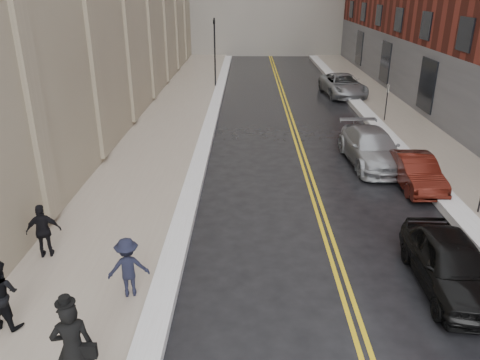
{
  "coord_description": "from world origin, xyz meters",
  "views": [
    {
      "loc": [
        -0.09,
        -6.61,
        7.35
      ],
      "look_at": [
        -0.31,
        7.24,
        1.6
      ],
      "focal_mm": 35.0,
      "sensor_mm": 36.0,
      "label": 1
    }
  ],
  "objects_px": {
    "pedestrian_b": "(128,267)",
    "car_maroon": "(416,172)",
    "car_black": "(451,264)",
    "car_silver_near": "(372,148)",
    "pedestrian_main": "(73,348)",
    "car_silver_far": "(343,85)",
    "pedestrian_a": "(1,294)",
    "pedestrian_c": "(44,231)"
  },
  "relations": [
    {
      "from": "pedestrian_b",
      "to": "car_maroon",
      "type": "bearing_deg",
      "value": -155.74
    },
    {
      "from": "car_black",
      "to": "car_maroon",
      "type": "xyz_separation_m",
      "value": [
        1.33,
        6.74,
        -0.08
      ]
    },
    {
      "from": "car_silver_near",
      "to": "pedestrian_main",
      "type": "bearing_deg",
      "value": -127.15
    },
    {
      "from": "car_maroon",
      "to": "car_silver_far",
      "type": "xyz_separation_m",
      "value": [
        0.27,
        16.74,
        0.12
      ]
    },
    {
      "from": "car_silver_far",
      "to": "pedestrian_a",
      "type": "distance_m",
      "value": 28.18
    },
    {
      "from": "car_silver_far",
      "to": "pedestrian_main",
      "type": "distance_m",
      "value": 28.97
    },
    {
      "from": "pedestrian_b",
      "to": "pedestrian_main",
      "type": "bearing_deg",
      "value": 71.24
    },
    {
      "from": "car_silver_far",
      "to": "pedestrian_b",
      "type": "distance_m",
      "value": 26.03
    },
    {
      "from": "pedestrian_main",
      "to": "car_black",
      "type": "bearing_deg",
      "value": -175.62
    },
    {
      "from": "car_black",
      "to": "pedestrian_b",
      "type": "bearing_deg",
      "value": -174.6
    },
    {
      "from": "car_silver_near",
      "to": "pedestrian_a",
      "type": "relative_size",
      "value": 3.04
    },
    {
      "from": "car_silver_far",
      "to": "car_silver_near",
      "type": "bearing_deg",
      "value": -100.96
    },
    {
      "from": "car_maroon",
      "to": "pedestrian_b",
      "type": "xyz_separation_m",
      "value": [
        -9.54,
        -7.37,
        0.3
      ]
    },
    {
      "from": "car_silver_far",
      "to": "pedestrian_main",
      "type": "height_order",
      "value": "pedestrian_main"
    },
    {
      "from": "car_silver_near",
      "to": "pedestrian_b",
      "type": "distance_m",
      "value": 13.05
    },
    {
      "from": "pedestrian_b",
      "to": "pedestrian_c",
      "type": "height_order",
      "value": "pedestrian_c"
    },
    {
      "from": "car_silver_far",
      "to": "pedestrian_main",
      "type": "relative_size",
      "value": 2.7
    },
    {
      "from": "pedestrian_b",
      "to": "car_black",
      "type": "bearing_deg",
      "value": 170.97
    },
    {
      "from": "car_black",
      "to": "pedestrian_b",
      "type": "relative_size",
      "value": 2.67
    },
    {
      "from": "pedestrian_b",
      "to": "pedestrian_c",
      "type": "distance_m",
      "value": 3.34
    },
    {
      "from": "car_maroon",
      "to": "car_silver_far",
      "type": "distance_m",
      "value": 16.74
    },
    {
      "from": "car_maroon",
      "to": "pedestrian_c",
      "type": "xyz_separation_m",
      "value": [
        -12.36,
        -5.59,
        0.32
      ]
    },
    {
      "from": "car_maroon",
      "to": "car_silver_near",
      "type": "height_order",
      "value": "car_silver_near"
    },
    {
      "from": "car_silver_near",
      "to": "pedestrian_c",
      "type": "bearing_deg",
      "value": -147.31
    },
    {
      "from": "car_black",
      "to": "car_silver_near",
      "type": "relative_size",
      "value": 0.82
    },
    {
      "from": "car_black",
      "to": "car_silver_near",
      "type": "xyz_separation_m",
      "value": [
        0.22,
        9.32,
        0.03
      ]
    },
    {
      "from": "pedestrian_a",
      "to": "pedestrian_b",
      "type": "distance_m",
      "value": 2.83
    },
    {
      "from": "car_silver_far",
      "to": "pedestrian_main",
      "type": "xyz_separation_m",
      "value": [
        -10.09,
        -27.15,
        0.4
      ]
    },
    {
      "from": "pedestrian_b",
      "to": "pedestrian_c",
      "type": "xyz_separation_m",
      "value": [
        -2.82,
        1.78,
        0.02
      ]
    },
    {
      "from": "car_silver_far",
      "to": "car_black",
      "type": "bearing_deg",
      "value": -99.31
    },
    {
      "from": "car_maroon",
      "to": "pedestrian_b",
      "type": "relative_size",
      "value": 2.46
    },
    {
      "from": "car_black",
      "to": "pedestrian_main",
      "type": "bearing_deg",
      "value": -155.65
    },
    {
      "from": "car_silver_far",
      "to": "pedestrian_c",
      "type": "relative_size",
      "value": 3.4
    },
    {
      "from": "car_maroon",
      "to": "pedestrian_c",
      "type": "relative_size",
      "value": 2.4
    },
    {
      "from": "car_black",
      "to": "pedestrian_c",
      "type": "relative_size",
      "value": 2.61
    },
    {
      "from": "car_silver_far",
      "to": "pedestrian_b",
      "type": "bearing_deg",
      "value": -117.56
    },
    {
      "from": "pedestrian_a",
      "to": "pedestrian_c",
      "type": "bearing_deg",
      "value": -70.06
    },
    {
      "from": "pedestrian_a",
      "to": "pedestrian_main",
      "type": "bearing_deg",
      "value": 156.31
    },
    {
      "from": "pedestrian_c",
      "to": "pedestrian_main",
      "type": "bearing_deg",
      "value": 103.8
    },
    {
      "from": "car_black",
      "to": "pedestrian_a",
      "type": "relative_size",
      "value": 2.48
    },
    {
      "from": "car_maroon",
      "to": "pedestrian_c",
      "type": "distance_m",
      "value": 13.57
    },
    {
      "from": "pedestrian_c",
      "to": "car_silver_near",
      "type": "bearing_deg",
      "value": -158.0
    }
  ]
}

